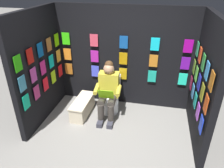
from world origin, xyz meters
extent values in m
plane|color=gray|center=(0.00, 0.00, 0.00)|extent=(30.00, 30.00, 0.00)
cube|color=black|center=(0.00, -1.74, 1.09)|extent=(2.98, 0.10, 2.17)
cube|color=#AA5D1C|center=(1.26, -1.66, 0.74)|extent=(0.17, 0.01, 0.26)
cube|color=#4350E4|center=(0.63, -1.66, 0.74)|extent=(0.17, 0.01, 0.26)
cube|color=#C19311|center=(0.00, -1.66, 0.74)|extent=(0.17, 0.01, 0.26)
cube|color=#19A890|center=(-0.63, -1.66, 0.74)|extent=(0.17, 0.01, 0.26)
cube|color=#1FE3B9|center=(-1.26, -1.66, 0.74)|extent=(0.17, 0.01, 0.26)
cube|color=orange|center=(1.26, -1.66, 1.10)|extent=(0.17, 0.01, 0.26)
cube|color=#AE1F9F|center=(0.63, -1.66, 1.10)|extent=(0.17, 0.01, 0.26)
cube|color=#B47E0A|center=(0.00, -1.66, 1.10)|extent=(0.17, 0.01, 0.26)
cube|color=#C2701E|center=(-0.63, -1.66, 1.10)|extent=(0.17, 0.01, 0.26)
cube|color=#6913A2|center=(-1.26, -1.66, 1.10)|extent=(0.17, 0.01, 0.26)
cube|color=#34D313|center=(1.26, -1.66, 1.45)|extent=(0.17, 0.01, 0.26)
cube|color=#D63F57|center=(0.63, -1.66, 1.45)|extent=(0.17, 0.01, 0.26)
cube|color=#114895|center=(0.00, -1.66, 1.45)|extent=(0.17, 0.01, 0.26)
cube|color=#11CBE1|center=(-0.63, -1.66, 1.45)|extent=(0.17, 0.01, 0.26)
cube|color=#9C0A8E|center=(-1.26, -1.66, 1.45)|extent=(0.17, 0.01, 0.26)
cube|color=black|center=(-1.49, -0.85, 1.09)|extent=(0.10, 1.69, 2.17)
cube|color=maroon|center=(-1.41, -1.52, 0.74)|extent=(0.01, 0.17, 0.26)
cube|color=#468BCC|center=(-1.41, -1.19, 0.74)|extent=(0.01, 0.17, 0.26)
cube|color=teal|center=(-1.41, -0.85, 0.74)|extent=(0.01, 0.17, 0.26)
cube|color=#AE4BDB|center=(-1.41, -0.51, 0.74)|extent=(0.01, 0.17, 0.26)
cube|color=#1835CF|center=(-1.41, -0.17, 0.74)|extent=(0.01, 0.17, 0.26)
cube|color=#679A2B|center=(-1.41, -1.52, 1.10)|extent=(0.01, 0.17, 0.26)
cube|color=#64CE42|center=(-1.41, -1.19, 1.10)|extent=(0.01, 0.17, 0.26)
cube|color=#2829B5|center=(-1.41, -0.85, 1.10)|extent=(0.01, 0.17, 0.26)
cube|color=olive|center=(-1.41, -0.51, 1.10)|extent=(0.01, 0.17, 0.26)
cube|color=#CF4C19|center=(-1.41, -0.17, 1.10)|extent=(0.01, 0.17, 0.26)
cube|color=#31AA69|center=(-1.41, -1.52, 1.45)|extent=(0.01, 0.17, 0.26)
cube|color=#E8501B|center=(-1.41, -1.19, 1.45)|extent=(0.01, 0.17, 0.26)
cube|color=green|center=(-1.41, -0.85, 1.45)|extent=(0.01, 0.17, 0.26)
cube|color=#3C92D9|center=(-1.41, -0.51, 1.45)|extent=(0.01, 0.17, 0.26)
cube|color=#B2631B|center=(-1.41, -0.17, 1.45)|extent=(0.01, 0.17, 0.26)
cube|color=black|center=(1.49, -0.85, 1.09)|extent=(0.10, 1.69, 2.17)
cube|color=#0AAA7E|center=(1.41, -0.17, 0.74)|extent=(0.01, 0.17, 0.26)
cube|color=#9F2663|center=(1.41, -0.51, 0.74)|extent=(0.01, 0.17, 0.26)
cube|color=red|center=(1.41, -0.85, 0.74)|extent=(0.01, 0.17, 0.26)
cube|color=#BBF01D|center=(1.41, -1.19, 0.74)|extent=(0.01, 0.17, 0.26)
cube|color=red|center=(1.41, -1.52, 0.74)|extent=(0.01, 0.17, 0.26)
cube|color=teal|center=(1.41, -0.17, 1.10)|extent=(0.01, 0.17, 0.26)
cube|color=#A7398D|center=(1.41, -0.51, 1.10)|extent=(0.01, 0.17, 0.26)
cube|color=#C32378|center=(1.41, -0.85, 1.10)|extent=(0.01, 0.17, 0.26)
cube|color=#0BC3BE|center=(1.41, -1.19, 1.10)|extent=(0.01, 0.17, 0.26)
cube|color=gold|center=(1.41, -1.52, 1.10)|extent=(0.01, 0.17, 0.26)
cube|color=#23970E|center=(1.41, -0.17, 1.45)|extent=(0.01, 0.17, 0.26)
cube|color=#A2150F|center=(1.41, -0.51, 1.45)|extent=(0.01, 0.17, 0.26)
cube|color=#094C8E|center=(1.41, -0.85, 1.45)|extent=(0.01, 0.17, 0.26)
cube|color=#A15E2D|center=(1.41, -1.19, 1.45)|extent=(0.01, 0.17, 0.26)
cube|color=#7CC40B|center=(1.41, -1.52, 1.45)|extent=(0.01, 0.17, 0.26)
cylinder|color=white|center=(0.21, -1.25, 0.20)|extent=(0.38, 0.38, 0.40)
cylinder|color=white|center=(0.21, -1.25, 0.41)|extent=(0.41, 0.41, 0.02)
cube|color=white|center=(0.22, -1.51, 0.58)|extent=(0.39, 0.20, 0.36)
cylinder|color=white|center=(0.21, -1.42, 0.58)|extent=(0.39, 0.09, 0.39)
cube|color=gold|center=(0.21, -1.22, 0.68)|extent=(0.41, 0.24, 0.52)
sphere|color=tan|center=(0.20, -1.19, 1.04)|extent=(0.21, 0.21, 0.21)
sphere|color=#472D19|center=(0.21, -1.22, 1.11)|extent=(0.17, 0.17, 0.17)
cylinder|color=#38332D|center=(0.10, -1.02, 0.44)|extent=(0.17, 0.41, 0.15)
cylinder|color=#38332D|center=(0.30, -1.01, 0.44)|extent=(0.17, 0.41, 0.15)
cylinder|color=#38332D|center=(0.09, -0.84, 0.21)|extent=(0.12, 0.12, 0.42)
cylinder|color=#38332D|center=(0.29, -0.83, 0.21)|extent=(0.12, 0.12, 0.42)
cube|color=#33333D|center=(0.08, -0.78, 0.04)|extent=(0.12, 0.26, 0.09)
cube|color=#33333D|center=(0.28, -0.77, 0.04)|extent=(0.12, 0.26, 0.09)
cylinder|color=gold|center=(-0.02, -1.05, 0.66)|extent=(0.10, 0.31, 0.13)
cylinder|color=gold|center=(0.42, -1.03, 0.66)|extent=(0.10, 0.31, 0.13)
cube|color=#85D510|center=(0.19, -0.88, 0.64)|extent=(0.31, 0.14, 0.23)
cube|color=beige|center=(0.75, -1.05, 0.15)|extent=(0.30, 0.78, 0.31)
cube|color=beige|center=(0.75, -1.05, 0.32)|extent=(0.32, 0.81, 0.03)
camera|label=1|loc=(-0.67, 2.50, 2.67)|focal=34.00mm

